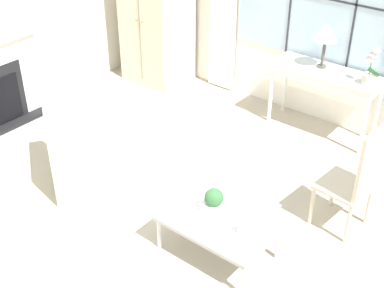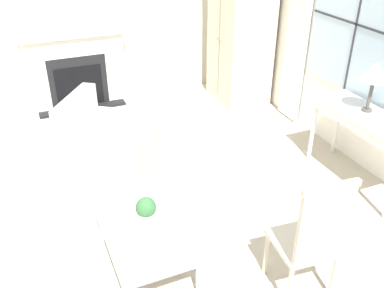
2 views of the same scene
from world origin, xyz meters
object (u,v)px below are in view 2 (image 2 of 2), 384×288
at_px(coffee_table, 145,233).
at_px(potted_plant_small, 146,211).
at_px(armchair_upholstered, 108,144).
at_px(pillar_candle, 150,248).
at_px(side_chair_wooden, 313,236).
at_px(armoire, 241,34).
at_px(table_lamp, 375,72).
at_px(fireplace, 76,65).
at_px(console_table, 368,123).

height_order(coffee_table, potted_plant_small, potted_plant_small).
bearing_deg(armchair_upholstered, pillar_candle, -3.83).
bearing_deg(side_chair_wooden, coffee_table, -126.59).
distance_m(armchair_upholstered, coffee_table, 1.72).
bearing_deg(armoire, pillar_candle, -38.01).
xyz_separation_m(table_lamp, pillar_candle, (0.66, -2.58, -0.78)).
bearing_deg(table_lamp, fireplace, -141.66).
bearing_deg(table_lamp, console_table, -20.80).
bearing_deg(side_chair_wooden, pillar_candle, -115.01).
bearing_deg(potted_plant_small, fireplace, 179.40).
bearing_deg(potted_plant_small, console_table, 94.99).
distance_m(table_lamp, armchair_upholstered, 2.95).
distance_m(armoire, armchair_upholstered, 2.67).
height_order(potted_plant_small, pillar_candle, potted_plant_small).
height_order(coffee_table, pillar_candle, pillar_candle).
height_order(console_table, side_chair_wooden, side_chair_wooden).
xyz_separation_m(armoire, coffee_table, (2.85, -2.39, -0.65)).
xyz_separation_m(side_chair_wooden, coffee_table, (-0.77, -1.04, -0.25)).
bearing_deg(armoire, coffee_table, -40.05).
height_order(armoire, coffee_table, armoire).
relative_size(coffee_table, pillar_candle, 8.25).
bearing_deg(table_lamp, armoire, -176.59).
bearing_deg(fireplace, armchair_upholstered, 0.40).
relative_size(armoire, pillar_candle, 16.60).
bearing_deg(potted_plant_small, armoire, 139.60).
bearing_deg(armchair_upholstered, side_chair_wooden, 20.78).
xyz_separation_m(fireplace, pillar_candle, (3.77, -0.12, -0.20)).
height_order(table_lamp, coffee_table, table_lamp).
bearing_deg(console_table, side_chair_wooden, -53.93).
bearing_deg(armoire, fireplace, -105.78).
height_order(armoire, armchair_upholstered, armoire).
relative_size(table_lamp, side_chair_wooden, 0.47).
distance_m(armoire, coffee_table, 3.78).
xyz_separation_m(fireplace, armchair_upholstered, (1.78, 0.01, -0.38)).
bearing_deg(armoire, side_chair_wooden, -20.57).
relative_size(side_chair_wooden, potted_plant_small, 4.71).
xyz_separation_m(side_chair_wooden, potted_plant_small, (-0.86, -0.99, -0.09)).
height_order(side_chair_wooden, pillar_candle, side_chair_wooden).
bearing_deg(armchair_upholstered, fireplace, -179.60).
distance_m(console_table, table_lamp, 0.52).
bearing_deg(fireplace, side_chair_wooden, 12.63).
height_order(table_lamp, pillar_candle, table_lamp).
height_order(armchair_upholstered, potted_plant_small, armchair_upholstered).
bearing_deg(table_lamp, potted_plant_small, -83.06).
distance_m(coffee_table, potted_plant_small, 0.19).
bearing_deg(coffee_table, armchair_upholstered, 176.95).
xyz_separation_m(table_lamp, armchair_upholstered, (-1.33, -2.45, -0.97)).
bearing_deg(pillar_candle, armoire, 141.99).
xyz_separation_m(console_table, armchair_upholstered, (-1.42, -2.41, -0.46)).
relative_size(fireplace, armoire, 0.97).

